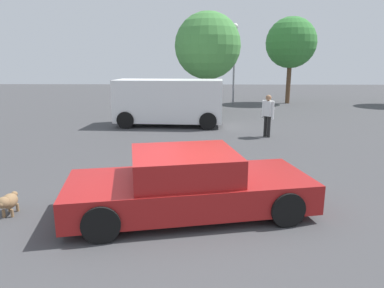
{
  "coord_description": "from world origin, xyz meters",
  "views": [
    {
      "loc": [
        0.39,
        -6.12,
        2.88
      ],
      "look_at": [
        0.19,
        2.16,
        0.9
      ],
      "focal_mm": 32.08,
      "sensor_mm": 36.0,
      "label": 1
    }
  ],
  "objects_px": {
    "dog": "(8,202)",
    "pedestrian": "(268,112)",
    "sedan_foreground": "(188,184)",
    "van_white": "(169,101)",
    "light_post_near": "(234,48)"
  },
  "relations": [
    {
      "from": "van_white",
      "to": "light_post_near",
      "type": "bearing_deg",
      "value": -109.6
    },
    {
      "from": "dog",
      "to": "pedestrian",
      "type": "relative_size",
      "value": 0.42
    },
    {
      "from": "dog",
      "to": "pedestrian",
      "type": "height_order",
      "value": "pedestrian"
    },
    {
      "from": "dog",
      "to": "light_post_near",
      "type": "relative_size",
      "value": 0.13
    },
    {
      "from": "sedan_foreground",
      "to": "light_post_near",
      "type": "bearing_deg",
      "value": 70.47
    },
    {
      "from": "dog",
      "to": "van_white",
      "type": "relative_size",
      "value": 0.14
    },
    {
      "from": "pedestrian",
      "to": "sedan_foreground",
      "type": "bearing_deg",
      "value": -151.73
    },
    {
      "from": "van_white",
      "to": "pedestrian",
      "type": "bearing_deg",
      "value": 151.76
    },
    {
      "from": "dog",
      "to": "van_white",
      "type": "bearing_deg",
      "value": 160.08
    },
    {
      "from": "sedan_foreground",
      "to": "pedestrian",
      "type": "distance_m",
      "value": 7.62
    },
    {
      "from": "light_post_near",
      "to": "dog",
      "type": "bearing_deg",
      "value": -107.68
    },
    {
      "from": "light_post_near",
      "to": "van_white",
      "type": "bearing_deg",
      "value": -112.6
    },
    {
      "from": "sedan_foreground",
      "to": "dog",
      "type": "relative_size",
      "value": 7.06
    },
    {
      "from": "pedestrian",
      "to": "light_post_near",
      "type": "bearing_deg",
      "value": 51.61
    },
    {
      "from": "sedan_foreground",
      "to": "light_post_near",
      "type": "relative_size",
      "value": 0.89
    }
  ]
}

